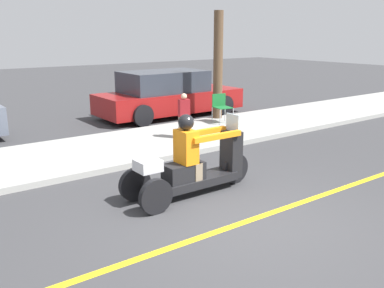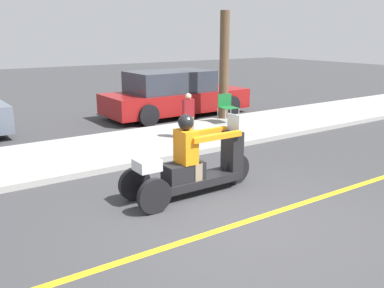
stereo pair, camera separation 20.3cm
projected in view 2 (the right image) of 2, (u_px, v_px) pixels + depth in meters
The scene contains 8 objects.
ground_plane at pixel (244, 222), 6.18m from camera, with size 60.00×60.00×0.00m, color #38383A.
lane_stripe at pixel (245, 222), 6.19m from camera, with size 24.00×0.12×0.01m.
sidewalk_strip at pixel (112, 149), 9.83m from camera, with size 28.00×2.80×0.12m.
motorcycle_trike at pixel (192, 166), 7.14m from camera, with size 2.43×0.75×1.39m.
spectator_mid_group at pixel (188, 117), 10.48m from camera, with size 0.29×0.21×1.11m.
folding_chair_curbside at pixel (227, 105), 12.31m from camera, with size 0.52×0.52×0.82m.
parked_car_lot_center at pixel (174, 95), 13.87m from camera, with size 4.78×2.02×1.47m.
tree_trunk at pixel (224, 66), 12.69m from camera, with size 0.28×0.28×3.16m.
Camera 2 is at (-3.85, -4.26, 2.67)m, focal length 40.00 mm.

